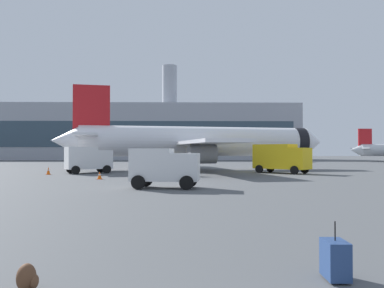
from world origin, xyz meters
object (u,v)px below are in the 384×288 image
cargo_van (164,166)px  traveller_backpack (27,278)px  safety_cone_near (48,171)px  fuel_truck (281,157)px  service_truck (88,159)px  rolling_suitcase (335,259)px  safety_cone_mid (100,175)px  airplane_at_gate (197,142)px

cargo_van → traveller_backpack: (-1.40, -19.00, -1.22)m
cargo_van → traveller_backpack: cargo_van is taller
safety_cone_near → fuel_truck: bearing=4.5°
service_truck → traveller_backpack: 37.41m
safety_cone_near → rolling_suitcase: rolling_suitcase is taller
safety_cone_near → traveller_backpack: (11.38, -34.44, -0.18)m
service_truck → cargo_van: (9.20, -17.56, -0.16)m
safety_cone_near → safety_cone_mid: bearing=-45.9°
fuel_truck → safety_cone_mid: fuel_truck is taller
fuel_truck → traveller_backpack: 38.79m
safety_cone_near → safety_cone_mid: (6.79, -7.00, -0.07)m
fuel_truck → service_truck: bearing=179.5°
service_truck → cargo_van: bearing=-62.3°
fuel_truck → safety_cone_near: size_ratio=7.37×
airplane_at_gate → cargo_van: size_ratio=7.69×
airplane_at_gate → safety_cone_mid: airplane_at_gate is taller
service_truck → fuel_truck: (21.19, -0.18, 0.16)m
cargo_van → rolling_suitcase: 19.00m
airplane_at_gate → service_truck: (-12.22, -7.50, -2.05)m
airplane_at_gate → fuel_truck: size_ratio=5.85×
safety_cone_near → airplane_at_gate: bearing=31.3°
airplane_at_gate → cargo_van: (-3.02, -25.06, -2.21)m
cargo_van → safety_cone_near: bearing=129.6°
safety_cone_near → rolling_suitcase: size_ratio=0.75×
safety_cone_mid → cargo_van: bearing=-54.6°
rolling_suitcase → safety_cone_near: bearing=116.5°
service_truck → cargo_van: 19.83m
airplane_at_gate → traveller_backpack: airplane_at_gate is taller
service_truck → safety_cone_mid: 9.75m
service_truck → safety_cone_near: 4.33m
rolling_suitcase → fuel_truck: bearing=77.7°
service_truck → traveller_backpack: bearing=-78.0°
safety_cone_near → safety_cone_mid: size_ratio=1.21×
airplane_at_gate → safety_cone_near: bearing=-148.7°
airplane_at_gate → fuel_truck: (8.96, -7.68, -1.88)m
cargo_van → safety_cone_mid: (-6.00, 8.44, -1.11)m
fuel_truck → cargo_van: fuel_truck is taller
airplane_at_gate → traveller_backpack: (-4.43, -44.06, -3.42)m
airplane_at_gate → rolling_suitcase: size_ratio=32.34×
safety_cone_mid → fuel_truck: bearing=26.4°
fuel_truck → safety_cone_near: (-24.77, -1.94, -1.36)m
traveller_backpack → rolling_suitcase: bearing=5.0°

